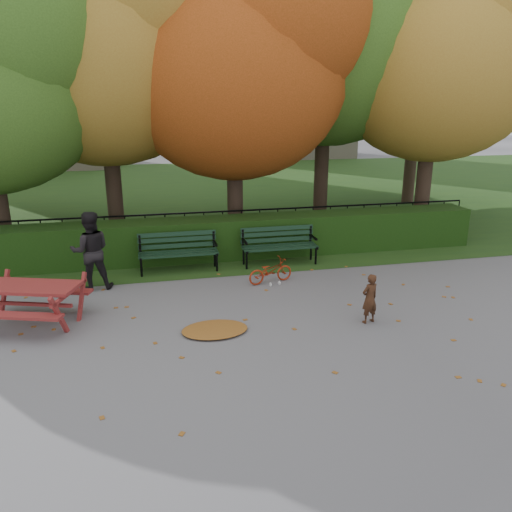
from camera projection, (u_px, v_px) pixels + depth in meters
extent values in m
plane|color=slate|center=(273.00, 333.00, 8.44)|extent=(90.00, 90.00, 0.00)
plane|color=#1C3A15|center=(191.00, 193.00, 21.49)|extent=(90.00, 90.00, 0.00)
cube|color=#A0937E|center=(8.00, 34.00, 28.56)|extent=(10.00, 7.00, 15.00)
cube|color=#A0937E|center=(284.00, 68.00, 34.44)|extent=(9.00, 6.00, 12.00)
cube|color=black|center=(228.00, 238.00, 12.49)|extent=(13.00, 0.90, 1.00)
cube|color=black|center=(223.00, 245.00, 13.36)|extent=(14.00, 0.04, 0.04)
cube|color=black|center=(223.00, 211.00, 13.08)|extent=(14.00, 0.04, 0.04)
cylinder|color=black|center=(106.00, 236.00, 12.60)|extent=(0.03, 0.03, 1.00)
cylinder|color=black|center=(223.00, 230.00, 13.23)|extent=(0.03, 0.03, 1.00)
cylinder|color=black|center=(330.00, 224.00, 13.86)|extent=(0.03, 0.03, 1.00)
cylinder|color=black|center=(442.00, 218.00, 14.60)|extent=(0.03, 0.03, 1.00)
sphere|color=#355A1C|center=(11.00, 22.00, 10.65)|extent=(4.20, 4.20, 4.20)
cylinder|color=black|center=(114.00, 183.00, 13.91)|extent=(0.44, 0.44, 3.15)
ellipsoid|color=#9A681F|center=(103.00, 53.00, 12.91)|extent=(6.40, 6.40, 5.76)
cylinder|color=black|center=(235.00, 190.00, 13.91)|extent=(0.44, 0.44, 2.80)
ellipsoid|color=#7D350B|center=(234.00, 76.00, 13.02)|extent=(6.00, 6.00, 5.40)
sphere|color=#7D350B|center=(281.00, 16.00, 12.14)|extent=(4.50, 4.50, 4.50)
cylinder|color=black|center=(321.00, 169.00, 15.65)|extent=(0.44, 0.44, 3.50)
ellipsoid|color=#355A1C|center=(326.00, 39.00, 14.54)|extent=(6.80, 6.80, 6.12)
cylinder|color=black|center=(424.00, 181.00, 14.89)|extent=(0.44, 0.44, 2.97)
ellipsoid|color=#9A681F|center=(435.00, 67.00, 13.95)|extent=(5.80, 5.80, 5.22)
sphere|color=#9A681F|center=(490.00, 13.00, 13.10)|extent=(4.35, 4.35, 4.35)
cylinder|color=black|center=(411.00, 162.00, 18.97)|extent=(0.44, 0.44, 3.15)
ellipsoid|color=#355A1C|center=(419.00, 67.00, 17.97)|extent=(6.00, 6.00, 5.40)
sphere|color=#355A1C|center=(462.00, 24.00, 17.10)|extent=(4.50, 4.50, 4.50)
cube|color=black|center=(179.00, 256.00, 11.22)|extent=(1.80, 0.12, 0.04)
cube|color=black|center=(179.00, 253.00, 11.39)|extent=(1.80, 0.12, 0.04)
cube|color=black|center=(178.00, 251.00, 11.56)|extent=(1.80, 0.12, 0.04)
cube|color=black|center=(178.00, 246.00, 11.61)|extent=(1.80, 0.05, 0.10)
cube|color=black|center=(177.00, 239.00, 11.57)|extent=(1.80, 0.05, 0.10)
cube|color=black|center=(177.00, 234.00, 11.53)|extent=(1.80, 0.05, 0.10)
cube|color=black|center=(141.00, 257.00, 11.22)|extent=(0.05, 0.55, 0.06)
cube|color=black|center=(140.00, 244.00, 11.40)|extent=(0.05, 0.05, 0.41)
cylinder|color=black|center=(141.00, 267.00, 11.11)|extent=(0.05, 0.05, 0.44)
cylinder|color=black|center=(141.00, 263.00, 11.45)|extent=(0.05, 0.05, 0.44)
cube|color=black|center=(140.00, 248.00, 11.18)|extent=(0.05, 0.45, 0.04)
cube|color=black|center=(216.00, 252.00, 11.58)|extent=(0.05, 0.55, 0.06)
cube|color=black|center=(214.00, 239.00, 11.76)|extent=(0.05, 0.05, 0.41)
cylinder|color=black|center=(217.00, 262.00, 11.47)|extent=(0.05, 0.05, 0.44)
cylinder|color=black|center=(215.00, 258.00, 11.80)|extent=(0.05, 0.05, 0.44)
cube|color=black|center=(215.00, 243.00, 11.54)|extent=(0.05, 0.45, 0.04)
cube|color=black|center=(282.00, 249.00, 11.73)|extent=(1.80, 0.12, 0.04)
cube|color=black|center=(280.00, 247.00, 11.90)|extent=(1.80, 0.12, 0.04)
cube|color=black|center=(278.00, 245.00, 12.06)|extent=(1.80, 0.12, 0.04)
cube|color=black|center=(277.00, 240.00, 12.11)|extent=(1.80, 0.05, 0.10)
cube|color=black|center=(277.00, 234.00, 12.07)|extent=(1.80, 0.05, 0.10)
cube|color=black|center=(277.00, 228.00, 12.03)|extent=(1.80, 0.05, 0.10)
cube|color=black|center=(245.00, 250.00, 11.72)|extent=(0.05, 0.55, 0.06)
cube|color=black|center=(243.00, 238.00, 11.91)|extent=(0.05, 0.05, 0.41)
cylinder|color=black|center=(247.00, 260.00, 11.61)|extent=(0.05, 0.05, 0.44)
cylinder|color=black|center=(244.00, 256.00, 11.95)|extent=(0.05, 0.05, 0.44)
cube|color=black|center=(245.00, 242.00, 11.68)|extent=(0.05, 0.45, 0.04)
cube|color=black|center=(314.00, 246.00, 12.08)|extent=(0.05, 0.55, 0.06)
cube|color=black|center=(310.00, 234.00, 12.27)|extent=(0.05, 0.05, 0.41)
cylinder|color=black|center=(316.00, 256.00, 11.97)|extent=(0.05, 0.05, 0.44)
cylinder|color=black|center=(311.00, 251.00, 12.31)|extent=(0.05, 0.05, 0.44)
cube|color=black|center=(314.00, 237.00, 12.04)|extent=(0.05, 0.45, 0.04)
cube|color=maroon|center=(28.00, 287.00, 8.59)|extent=(1.85, 1.22, 0.06)
cube|color=maroon|center=(11.00, 315.00, 8.13)|extent=(1.70, 0.77, 0.05)
cube|color=maroon|center=(46.00, 290.00, 9.22)|extent=(1.70, 0.77, 0.05)
cube|color=maroon|center=(4.00, 294.00, 9.16)|extent=(0.21, 0.48, 0.83)
cube|color=maroon|center=(59.00, 316.00, 8.21)|extent=(0.21, 0.48, 0.83)
cube|color=maroon|center=(82.00, 297.00, 9.02)|extent=(0.21, 0.48, 0.83)
cube|color=maroon|center=(69.00, 292.00, 8.54)|extent=(0.46, 1.24, 0.06)
cube|color=maroon|center=(30.00, 304.00, 8.68)|extent=(1.46, 0.54, 0.06)
ellipsoid|color=brown|center=(215.00, 329.00, 8.50)|extent=(1.15, 0.81, 0.08)
imported|color=#392012|center=(370.00, 299.00, 8.74)|extent=(0.38, 0.30, 0.90)
imported|color=black|center=(91.00, 251.00, 10.24)|extent=(0.85, 0.69, 1.65)
imported|color=maroon|center=(270.00, 271.00, 10.74)|extent=(1.08, 0.59, 0.54)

